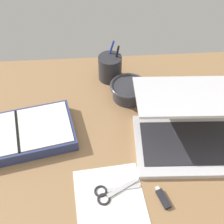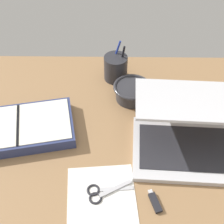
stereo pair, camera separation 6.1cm
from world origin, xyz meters
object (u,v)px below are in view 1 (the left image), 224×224
object	(u,v)px
pen_cup	(110,68)
scissors	(108,193)
bowl	(129,90)
planner	(19,135)
laptop	(188,127)

from	to	relation	value
pen_cup	scissors	world-z (taller)	pen_cup
bowl	planner	size ratio (longest dim) A/B	0.36
planner	scissors	distance (cm)	36.09
planner	laptop	bearing A→B (deg)	-15.49
scissors	planner	bearing A→B (deg)	124.62
bowl	scissors	xyz separation A→B (cm)	(-10.49, -40.21, -3.10)
laptop	pen_cup	bearing A→B (deg)	127.61
planner	bowl	bearing A→B (deg)	12.98
bowl	planner	world-z (taller)	bowl
bowl	pen_cup	size ratio (longest dim) A/B	0.89
laptop	bowl	bearing A→B (deg)	131.14
laptop	bowl	world-z (taller)	laptop
pen_cup	scissors	xyz separation A→B (cm)	(-4.32, -52.10, -4.81)
laptop	bowl	size ratio (longest dim) A/B	2.55
laptop	bowl	distance (cm)	27.31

